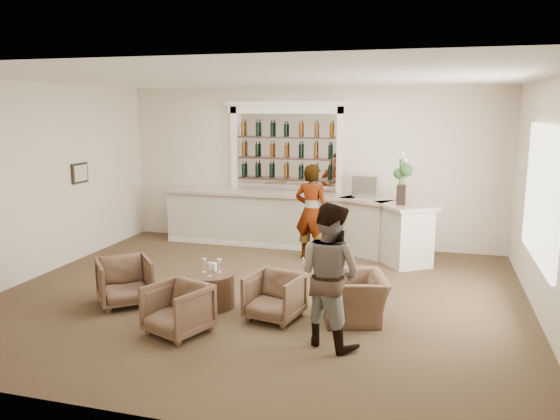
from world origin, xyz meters
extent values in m
plane|color=brown|center=(0.00, 0.00, 0.00)|extent=(8.00, 8.00, 0.00)
cube|color=beige|center=(0.00, 3.50, 1.65)|extent=(8.00, 0.04, 3.30)
cube|color=beige|center=(-4.00, 0.00, 1.65)|extent=(0.04, 7.00, 3.30)
cube|color=beige|center=(4.00, 0.00, 1.65)|extent=(0.04, 7.00, 3.30)
cube|color=white|center=(0.00, 0.00, 3.30)|extent=(8.00, 7.00, 0.04)
cube|color=white|center=(3.97, 0.50, 1.70)|extent=(0.05, 2.40, 1.90)
cube|color=black|center=(-3.97, 1.20, 1.65)|extent=(0.04, 0.46, 0.38)
cube|color=beige|center=(-3.94, 1.20, 1.65)|extent=(0.01, 0.38, 0.30)
cube|color=beige|center=(-1.00, 3.15, 0.54)|extent=(4.00, 0.70, 1.08)
cube|color=#C3AB98|center=(-1.00, 3.13, 1.11)|extent=(4.10, 0.82, 0.06)
cube|color=beige|center=(1.35, 2.92, 0.54)|extent=(1.12, 1.04, 1.08)
cube|color=#C3AB98|center=(1.35, 2.90, 1.11)|extent=(1.27, 1.19, 0.06)
cube|color=beige|center=(2.05, 2.40, 0.54)|extent=(1.08, 1.14, 1.08)
cube|color=#C3AB98|center=(2.05, 2.38, 1.11)|extent=(1.24, 1.29, 0.06)
cube|color=silver|center=(-1.00, 2.82, 0.05)|extent=(4.00, 0.06, 0.10)
cube|color=white|center=(-0.50, 3.48, 1.95)|extent=(2.15, 0.02, 1.65)
cube|color=silver|center=(-1.65, 3.42, 1.45)|extent=(0.14, 0.16, 2.90)
cube|color=silver|center=(0.65, 3.42, 1.45)|extent=(0.14, 0.16, 2.90)
cube|color=silver|center=(-0.50, 3.42, 2.84)|extent=(2.52, 0.16, 0.18)
cube|color=silver|center=(-0.50, 3.42, 2.96)|extent=(2.64, 0.20, 0.08)
cube|color=#322119|center=(-0.50, 3.37, 1.38)|extent=(2.05, 0.20, 0.03)
cube|color=#322119|center=(-0.50, 3.37, 1.82)|extent=(2.05, 0.20, 0.03)
cube|color=#322119|center=(-0.50, 3.37, 2.26)|extent=(2.05, 0.20, 0.03)
cylinder|color=brown|center=(-0.54, -0.62, 0.25)|extent=(0.68, 0.68, 0.50)
imported|color=gray|center=(0.31, 2.26, 0.92)|extent=(0.74, 0.55, 1.84)
imported|color=gray|center=(1.35, -1.41, 0.89)|extent=(1.07, 0.98, 1.78)
imported|color=brown|center=(-1.81, -0.88, 0.35)|extent=(1.06, 1.06, 0.69)
imported|color=brown|center=(-0.57, -1.65, 0.33)|extent=(0.92, 0.93, 0.66)
imported|color=brown|center=(0.49, -0.83, 0.32)|extent=(0.81, 0.83, 0.64)
imported|color=brown|center=(1.54, -0.50, 0.31)|extent=(1.08, 1.15, 0.62)
cube|color=#BABBBF|center=(1.24, 3.05, 1.35)|extent=(0.51, 0.44, 0.43)
cube|color=black|center=(1.96, 2.30, 1.32)|extent=(0.16, 0.16, 0.36)
cube|color=white|center=(-0.56, -0.48, 0.56)|extent=(0.08, 0.08, 0.12)
camera|label=1|loc=(2.51, -7.68, 2.89)|focal=35.00mm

